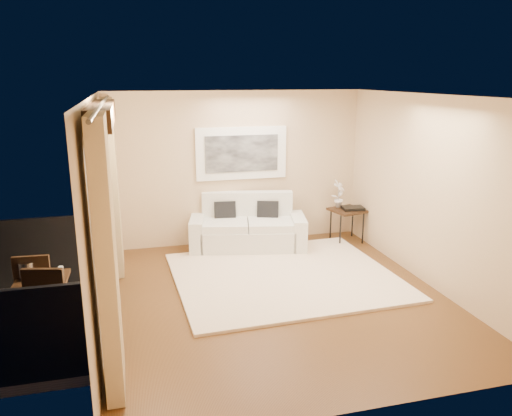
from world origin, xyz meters
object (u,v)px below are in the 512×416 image
object	(u,v)px
orchid	(339,194)
ice_bucket	(27,270)
balcony_chair_near	(43,309)
bistro_table	(42,286)
balcony_chair_far	(36,285)
sofa	(248,229)
side_table	(347,212)

from	to	relation	value
orchid	ice_bucket	xyz separation A→B (m)	(-4.89, -2.33, -0.08)
orchid	balcony_chair_near	size ratio (longest dim) A/B	0.51
bistro_table	balcony_chair_far	world-z (taller)	balcony_chair_far
ice_bucket	orchid	bearing A→B (deg)	25.49
orchid	ice_bucket	size ratio (longest dim) A/B	2.57
balcony_chair_near	ice_bucket	xyz separation A→B (m)	(-0.25, 0.70, 0.19)
orchid	balcony_chair_near	xyz separation A→B (m)	(-4.64, -3.03, -0.28)
sofa	orchid	size ratio (longest dim) A/B	4.11
orchid	balcony_chair_far	world-z (taller)	orchid
side_table	bistro_table	bearing A→B (deg)	-155.07
balcony_chair_far	ice_bucket	xyz separation A→B (m)	(-0.05, -0.09, 0.23)
sofa	orchid	xyz separation A→B (m)	(1.73, 0.07, 0.52)
ice_bucket	bistro_table	bearing A→B (deg)	-27.80
side_table	balcony_chair_far	bearing A→B (deg)	-157.13
sofa	balcony_chair_near	bearing A→B (deg)	-122.58
sofa	ice_bucket	bearing A→B (deg)	-132.41
side_table	orchid	bearing A→B (deg)	125.44
sofa	side_table	size ratio (longest dim) A/B	3.16
sofa	balcony_chair_far	xyz separation A→B (m)	(-3.11, -2.18, 0.21)
ice_bucket	balcony_chair_far	bearing A→B (deg)	57.72
side_table	balcony_chair_near	size ratio (longest dim) A/B	0.67
side_table	balcony_chair_near	world-z (taller)	balcony_chair_near
bistro_table	sofa	bearing A→B (deg)	37.89
balcony_chair_near	balcony_chair_far	bearing A→B (deg)	117.28
side_table	balcony_chair_near	distance (m)	5.56
balcony_chair_far	ice_bucket	world-z (taller)	balcony_chair_far
orchid	balcony_chair_near	bearing A→B (deg)	-146.89
side_table	orchid	world-z (taller)	orchid
orchid	side_table	bearing A→B (deg)	-54.56
sofa	balcony_chair_far	size ratio (longest dim) A/B	2.24
sofa	side_table	bearing A→B (deg)	9.21
sofa	orchid	distance (m)	1.80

